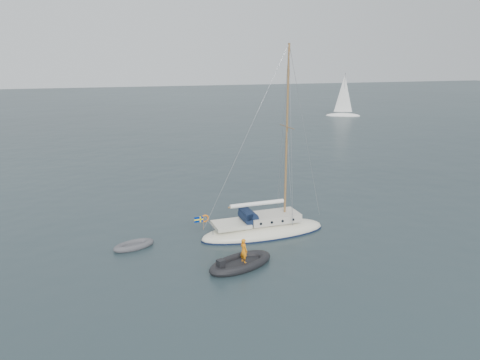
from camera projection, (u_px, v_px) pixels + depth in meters
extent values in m
plane|color=black|center=(274.00, 233.00, 32.64)|extent=(300.00, 300.00, 0.00)
ellipsoid|color=beige|center=(263.00, 232.00, 32.39)|extent=(8.90, 2.77, 1.48)
cube|color=beige|center=(273.00, 217.00, 32.30)|extent=(3.56, 1.88, 0.54)
cube|color=beige|center=(230.00, 224.00, 31.55)|extent=(2.37, 1.88, 0.25)
cylinder|color=#111C35|center=(248.00, 216.00, 31.76)|extent=(0.95, 1.63, 0.95)
cube|color=#111C35|center=(245.00, 213.00, 31.66)|extent=(0.44, 1.63, 0.40)
cylinder|color=#8C5D3B|center=(287.00, 136.00, 31.04)|extent=(0.15, 0.15, 11.86)
cylinder|color=#8C5D3B|center=(288.00, 127.00, 30.89)|extent=(0.05, 2.17, 0.05)
cylinder|color=#8C5D3B|center=(257.00, 204.00, 31.72)|extent=(4.15, 0.10, 0.10)
cylinder|color=white|center=(257.00, 203.00, 31.70)|extent=(3.86, 0.28, 0.28)
cylinder|color=gray|center=(207.00, 220.00, 31.03)|extent=(0.04, 2.17, 0.04)
torus|color=orange|center=(205.00, 217.00, 31.57)|extent=(0.53, 0.10, 0.53)
cylinder|color=#8C5D3B|center=(202.00, 222.00, 30.97)|extent=(0.03, 0.03, 0.89)
cube|color=navy|center=(198.00, 218.00, 30.81)|extent=(0.59, 0.02, 0.38)
cube|color=yellow|center=(198.00, 218.00, 30.81)|extent=(0.61, 0.03, 0.09)
cube|color=yellow|center=(199.00, 218.00, 30.84)|extent=(0.09, 0.03, 0.40)
cylinder|color=black|center=(251.00, 214.00, 32.85)|extent=(0.18, 0.06, 0.18)
cylinder|color=black|center=(260.00, 224.00, 31.09)|extent=(0.18, 0.06, 0.18)
cylinder|color=black|center=(262.00, 213.00, 33.06)|extent=(0.18, 0.06, 0.18)
cylinder|color=black|center=(271.00, 223.00, 31.29)|extent=(0.18, 0.06, 0.18)
cylinder|color=black|center=(273.00, 213.00, 33.26)|extent=(0.18, 0.06, 0.18)
cylinder|color=black|center=(282.00, 221.00, 31.50)|extent=(0.18, 0.06, 0.18)
cylinder|color=black|center=(283.00, 212.00, 33.47)|extent=(0.18, 0.06, 0.18)
cylinder|color=black|center=(293.00, 220.00, 31.70)|extent=(0.18, 0.06, 0.18)
cube|color=#4D4E53|center=(134.00, 246.00, 30.11)|extent=(1.67, 0.69, 0.10)
cube|color=black|center=(241.00, 264.00, 27.49)|extent=(2.69, 1.12, 0.13)
cube|color=black|center=(216.00, 261.00, 27.02)|extent=(0.39, 0.39, 0.67)
imported|color=orange|center=(244.00, 251.00, 27.34)|extent=(0.37, 0.55, 1.49)
ellipsoid|color=white|center=(343.00, 116.00, 92.54)|extent=(6.70, 2.23, 1.12)
cylinder|color=gray|center=(344.00, 93.00, 91.38)|extent=(0.11, 0.11, 7.81)
cone|color=white|center=(344.00, 93.00, 91.36)|extent=(3.57, 3.57, 7.25)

